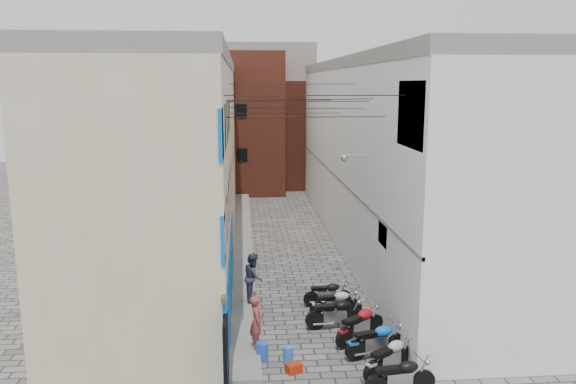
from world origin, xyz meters
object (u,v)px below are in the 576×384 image
object	(u,v)px
motorcycle_a	(401,375)
motorcycle_c	(377,339)
motorcycle_e	(336,312)
motorcycle_b	(390,355)
water_jug_near	(288,354)
red_crate	(294,368)
water_jug_far	(262,352)
motorcycle_g	(328,292)
motorcycle_d	(360,323)
person_a	(256,321)
motorcycle_f	(336,302)
person_b	(253,277)

from	to	relation	value
motorcycle_a	motorcycle_c	distance (m)	2.02
motorcycle_e	motorcycle_b	bearing A→B (deg)	16.15
water_jug_near	red_crate	bearing A→B (deg)	-80.09
water_jug_far	motorcycle_g	bearing A→B (deg)	57.24
motorcycle_d	water_jug_far	world-z (taller)	motorcycle_d
person_a	motorcycle_c	bearing A→B (deg)	-101.49
motorcycle_a	water_jug_near	world-z (taller)	motorcycle_a
motorcycle_f	motorcycle_g	world-z (taller)	motorcycle_f
motorcycle_b	motorcycle_d	xyz separation A→B (m)	(-0.39, 2.08, 0.03)
water_jug_far	water_jug_near	bearing A→B (deg)	-9.42
motorcycle_b	motorcycle_e	bearing A→B (deg)	165.41
person_b	red_crate	bearing A→B (deg)	-166.74
person_a	motorcycle_e	bearing A→B (deg)	-63.30
motorcycle_a	motorcycle_c	xyz separation A→B (m)	(-0.13, 2.01, 0.03)
motorcycle_b	water_jug_near	xyz separation A→B (m)	(-2.72, 0.94, -0.33)
water_jug_far	motorcycle_f	bearing A→B (deg)	47.99
motorcycle_d	person_a	distance (m)	3.30
motorcycle_c	motorcycle_e	distance (m)	2.18
motorcycle_b	water_jug_near	world-z (taller)	motorcycle_b
person_a	water_jug_far	xyz separation A→B (m)	(0.15, -0.39, -0.76)
motorcycle_a	motorcycle_b	xyz separation A→B (m)	(0.00, 1.00, 0.02)
motorcycle_a	motorcycle_f	bearing A→B (deg)	-177.38
motorcycle_b	motorcycle_c	xyz separation A→B (m)	(-0.13, 1.01, 0.01)
person_a	motorcycle_g	bearing A→B (deg)	-41.44
motorcycle_e	person_b	world-z (taller)	person_b
motorcycle_d	motorcycle_e	xyz separation A→B (m)	(-0.60, 0.94, -0.02)
motorcycle_a	motorcycle_b	distance (m)	1.00
motorcycle_b	motorcycle_c	world-z (taller)	motorcycle_c
motorcycle_a	person_a	distance (m)	4.38
motorcycle_b	water_jug_near	size ratio (longest dim) A/B	4.25
person_a	red_crate	xyz separation A→B (m)	(0.99, -1.12, -0.90)
motorcycle_b	person_a	bearing A→B (deg)	-144.72
motorcycle_b	motorcycle_g	xyz separation A→B (m)	(-0.96, 4.93, -0.06)
motorcycle_f	water_jug_near	xyz separation A→B (m)	(-1.89, -3.04, -0.30)
motorcycle_a	motorcycle_e	distance (m)	4.14
motorcycle_a	motorcycle_e	world-z (taller)	motorcycle_e
motorcycle_f	person_b	xyz separation A→B (m)	(-2.78, 1.08, 0.58)
motorcycle_a	red_crate	size ratio (longest dim) A/B	4.55
motorcycle_f	red_crate	bearing A→B (deg)	-32.56
motorcycle_c	motorcycle_e	bearing A→B (deg)	-170.34
motorcycle_d	motorcycle_e	bearing A→B (deg)	175.38
motorcycle_f	water_jug_far	distance (m)	3.93
person_a	red_crate	distance (m)	1.75
motorcycle_a	motorcycle_g	xyz separation A→B (m)	(-0.96, 5.93, -0.04)
motorcycle_c	water_jug_far	bearing A→B (deg)	-104.35
motorcycle_f	person_b	bearing A→B (deg)	-117.73
motorcycle_f	motorcycle_g	bearing A→B (deg)	-177.97
motorcycle_c	water_jug_near	xyz separation A→B (m)	(-2.59, -0.07, -0.34)
motorcycle_d	person_b	bearing A→B (deg)	-169.95
water_jug_far	red_crate	bearing A→B (deg)	-40.90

